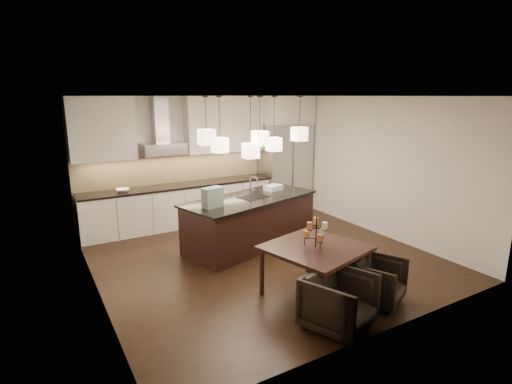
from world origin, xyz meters
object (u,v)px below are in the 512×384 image
refrigerator (285,167)px  armchair_left (339,302)px  dining_table (315,271)px  island_body (250,222)px  armchair_right (377,281)px

refrigerator → armchair_left: (-2.44, -4.78, -0.72)m
refrigerator → dining_table: size_ratio=1.75×
island_body → dining_table: bearing=-109.7°
island_body → refrigerator: bearing=26.6°
island_body → armchair_right: size_ratio=3.72×
refrigerator → dining_table: refrigerator is taller
refrigerator → armchair_right: size_ratio=3.12×
island_body → dining_table: 2.20m
dining_table → armchair_left: 0.88m
island_body → armchair_left: bearing=-113.6°
armchair_left → island_body: bearing=59.3°
dining_table → armchair_right: (0.62, -0.60, -0.06)m
armchair_left → armchair_right: size_ratio=1.13×
refrigerator → island_body: refrigerator is taller
refrigerator → island_body: (-1.98, -1.77, -0.62)m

